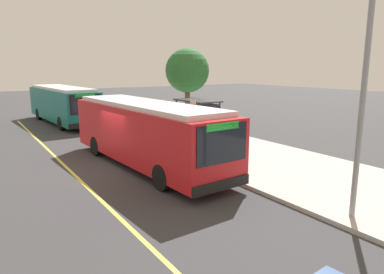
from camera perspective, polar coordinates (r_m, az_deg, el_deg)
The scene contains 11 objects.
ground_plane at distance 16.56m, azimuth -11.46°, elevation -4.64°, with size 120.00×120.00×0.00m, color #38383A.
sidewalk_curb at distance 19.46m, azimuth 5.17°, elevation -1.84°, with size 44.00×6.40×0.15m, color #B7B2A8.
lane_stripe_center at distance 15.94m, azimuth -18.86°, elevation -5.66°, with size 36.00×0.14×0.01m, color #E0D64C.
transit_bus_main at distance 16.05m, azimuth -7.55°, elevation 0.90°, with size 10.80×3.18×2.95m.
transit_bus_second at distance 30.27m, azimuth -20.37°, elevation 5.17°, with size 10.84×3.24×2.95m.
bus_shelter at distance 20.77m, azimuth 0.97°, elevation 4.20°, with size 2.90×1.60×2.48m.
waiting_bench at distance 20.79m, azimuth 1.66°, elevation 0.62°, with size 1.60×0.48×0.95m.
route_sign_post at distance 17.28m, azimuth 0.22°, elevation 2.88°, with size 0.44×0.08×2.80m.
pedestrian_commuter at distance 19.81m, azimuth -3.68°, elevation 1.49°, with size 0.24×0.40×1.69m.
street_tree_near_shelter at distance 24.52m, azimuth -0.78°, elevation 10.71°, with size 3.03×3.03×5.63m.
utility_pole at distance 10.89m, azimuth 25.99°, elevation 4.16°, with size 0.16×0.16×6.40m, color gray.
Camera 1 is at (14.87, -5.74, 4.49)m, focal length 32.66 mm.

